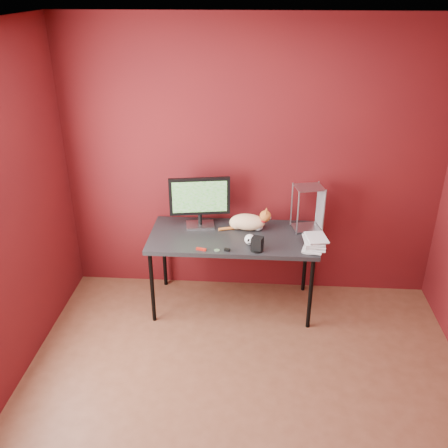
# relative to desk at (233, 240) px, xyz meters

# --- Properties ---
(room) EXTENTS (3.52, 3.52, 2.61)m
(room) POSITION_rel_desk_xyz_m (0.15, -1.37, 0.75)
(room) COLOR #5A301E
(room) RESTS_ON ground
(desk) EXTENTS (1.50, 0.70, 0.75)m
(desk) POSITION_rel_desk_xyz_m (0.00, 0.00, 0.00)
(desk) COLOR black
(desk) RESTS_ON ground
(monitor) EXTENTS (0.55, 0.22, 0.48)m
(monitor) POSITION_rel_desk_xyz_m (-0.31, 0.17, 0.32)
(monitor) COLOR #A4A4A8
(monitor) RESTS_ON desk
(cat) EXTENTS (0.48, 0.21, 0.22)m
(cat) POSITION_rel_desk_xyz_m (0.13, 0.13, 0.13)
(cat) COLOR orange
(cat) RESTS_ON desk
(skull_mug) EXTENTS (0.10, 0.10, 0.09)m
(skull_mug) POSITION_rel_desk_xyz_m (0.16, -0.16, 0.10)
(skull_mug) COLOR white
(skull_mug) RESTS_ON desk
(speaker) EXTENTS (0.11, 0.11, 0.13)m
(speaker) POSITION_rel_desk_xyz_m (0.22, -0.26, 0.11)
(speaker) COLOR black
(speaker) RESTS_ON desk
(book_stack) EXTENTS (0.22, 0.26, 1.13)m
(book_stack) POSITION_rel_desk_xyz_m (0.63, -0.17, 0.62)
(book_stack) COLOR beige
(book_stack) RESTS_ON desk
(wire_rack) EXTENTS (0.28, 0.25, 0.42)m
(wire_rack) POSITION_rel_desk_xyz_m (0.67, 0.19, 0.26)
(wire_rack) COLOR #A4A4A8
(wire_rack) RESTS_ON desk
(pocket_knife) EXTENTS (0.09, 0.04, 0.02)m
(pocket_knife) POSITION_rel_desk_xyz_m (-0.25, -0.29, 0.06)
(pocket_knife) COLOR #A8160C
(pocket_knife) RESTS_ON desk
(black_gadget) EXTENTS (0.05, 0.04, 0.02)m
(black_gadget) POSITION_rel_desk_xyz_m (-0.03, -0.29, 0.06)
(black_gadget) COLOR black
(black_gadget) RESTS_ON desk
(washer) EXTENTS (0.05, 0.05, 0.00)m
(washer) POSITION_rel_desk_xyz_m (-0.12, -0.29, 0.05)
(washer) COLOR #A4A4A8
(washer) RESTS_ON desk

